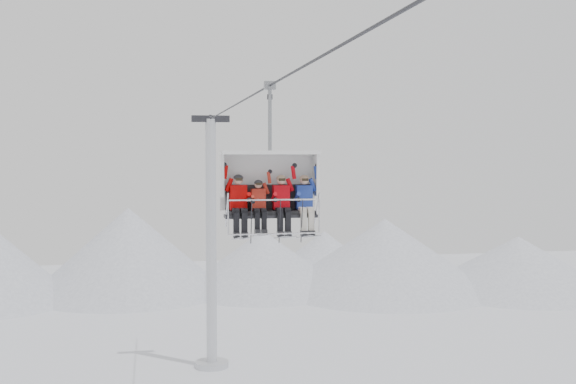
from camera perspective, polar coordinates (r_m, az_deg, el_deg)
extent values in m
cone|color=silver|center=(60.84, -12.47, -4.50)|extent=(16.00, 16.00, 7.00)
cone|color=silver|center=(60.65, -2.00, -5.41)|extent=(14.00, 14.00, 5.00)
cone|color=silver|center=(60.98, 7.65, -4.91)|extent=(18.00, 18.00, 6.00)
cone|color=silver|center=(63.62, 17.71, -5.38)|extent=(16.00, 16.00, 4.50)
cone|color=silver|center=(64.75, 2.87, -5.09)|extent=(12.00, 12.00, 4.50)
cylinder|color=silver|center=(38.71, -6.09, -4.11)|extent=(0.56, 0.56, 13.30)
cylinder|color=silver|center=(40.06, -6.03, -13.37)|extent=(1.80, 1.80, 0.30)
cube|color=#29292E|center=(38.44, -6.15, 5.77)|extent=(2.00, 0.35, 0.35)
cylinder|color=#29292E|center=(16.66, 0.00, 9.22)|extent=(0.06, 50.00, 0.06)
cube|color=black|center=(19.07, -1.38, -1.63)|extent=(2.33, 0.55, 0.10)
cube|color=black|center=(19.30, -1.51, -0.41)|extent=(2.33, 0.10, 0.68)
cube|color=#29292E|center=(19.08, -1.38, -1.90)|extent=(2.44, 0.60, 0.08)
cube|color=silver|center=(19.50, -1.62, 0.87)|extent=(2.60, 0.10, 1.55)
cube|color=silver|center=(19.09, -1.43, 3.14)|extent=(2.60, 0.90, 0.10)
cylinder|color=silver|center=(18.51, -1.11, -0.63)|extent=(2.37, 0.04, 0.04)
cylinder|color=silver|center=(18.51, -1.07, -3.33)|extent=(2.37, 0.04, 0.04)
cylinder|color=gray|center=(19.13, -1.44, 5.79)|extent=(0.10, 0.10, 1.76)
cube|color=gray|center=(19.19, -1.45, 8.42)|extent=(0.30, 0.18, 0.22)
cube|color=#B40302|center=(18.96, -3.95, -0.43)|extent=(0.44, 0.29, 0.65)
sphere|color=tan|center=(18.90, -3.94, 0.96)|extent=(0.24, 0.24, 0.24)
cube|color=black|center=(18.57, -4.11, -2.42)|extent=(0.15, 0.15, 0.52)
cube|color=black|center=(18.59, -3.46, -2.41)|extent=(0.15, 0.15, 0.52)
cube|color=#A8ABB2|center=(18.51, -4.07, -3.69)|extent=(0.10, 1.69, 0.26)
cube|color=#A8ABB2|center=(18.54, -3.42, -3.68)|extent=(0.10, 1.69, 0.26)
cube|color=#AE2619|center=(19.04, -2.37, -0.57)|extent=(0.37, 0.25, 0.55)
sphere|color=tan|center=(18.98, -2.36, 0.60)|extent=(0.21, 0.21, 0.21)
cube|color=black|center=(18.63, -2.44, -2.28)|extent=(0.12, 0.15, 0.45)
cube|color=black|center=(18.66, -1.90, -2.27)|extent=(0.12, 0.15, 0.45)
cube|color=#A8ABB2|center=(18.57, -2.40, -3.42)|extent=(0.08, 1.69, 0.26)
cube|color=#A8ABB2|center=(18.60, -1.85, -3.41)|extent=(0.08, 1.69, 0.26)
cube|color=red|center=(19.13, -0.56, -0.41)|extent=(0.43, 0.29, 0.64)
sphere|color=tan|center=(19.07, -0.54, 0.93)|extent=(0.24, 0.24, 0.24)
cube|color=black|center=(18.73, -0.63, -2.35)|extent=(0.14, 0.15, 0.51)
cube|color=black|center=(18.77, -0.01, -2.34)|extent=(0.14, 0.15, 0.51)
cube|color=#A8ABB2|center=(18.68, -0.57, -3.59)|extent=(0.10, 1.69, 0.26)
cube|color=#A8ABB2|center=(18.71, 0.05, -3.58)|extent=(0.10, 1.69, 0.26)
cube|color=navy|center=(19.25, 1.27, -0.40)|extent=(0.43, 0.29, 0.63)
sphere|color=tan|center=(19.19, 1.29, 0.93)|extent=(0.23, 0.23, 0.23)
cube|color=beige|center=(18.85, 1.24, -2.31)|extent=(0.14, 0.15, 0.51)
cube|color=beige|center=(18.89, 1.84, -2.30)|extent=(0.14, 0.15, 0.51)
cube|color=#A8ABB2|center=(18.79, 1.30, -3.54)|extent=(0.10, 1.69, 0.26)
cube|color=#A8ABB2|center=(18.84, 1.91, -3.52)|extent=(0.10, 1.69, 0.26)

